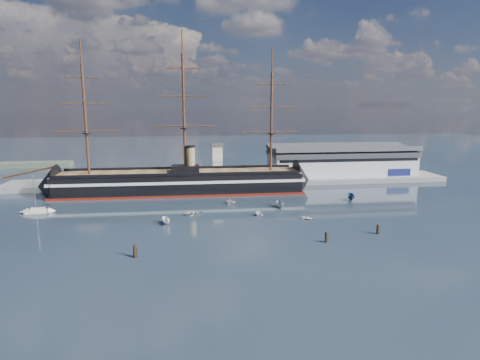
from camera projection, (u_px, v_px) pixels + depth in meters
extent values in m
plane|color=#192330|center=(216.00, 205.00, 130.52)|extent=(600.00, 600.00, 0.00)
cube|color=slate|center=(234.00, 183.00, 166.91)|extent=(180.00, 18.00, 2.00)
cube|color=#B7BABC|center=(341.00, 163.00, 175.89)|extent=(62.00, 20.00, 10.00)
cube|color=#3F4247|center=(341.00, 150.00, 174.86)|extent=(63.00, 21.00, 2.00)
cube|color=silver|center=(217.00, 163.00, 161.40)|extent=(4.00, 4.00, 14.00)
cube|color=#3F4247|center=(217.00, 144.00, 160.02)|extent=(5.00, 5.00, 1.00)
cube|color=black|center=(180.00, 182.00, 147.70)|extent=(88.24, 17.35, 7.00)
cube|color=silver|center=(180.00, 179.00, 147.47)|extent=(90.24, 17.62, 1.00)
cube|color=maroon|center=(180.00, 192.00, 148.37)|extent=(90.24, 17.58, 0.90)
cone|color=black|center=(47.00, 186.00, 141.57)|extent=(14.24, 15.89, 15.68)
cone|color=black|center=(302.00, 180.00, 153.93)|extent=(11.24, 15.85, 15.68)
cube|color=brown|center=(180.00, 173.00, 147.03)|extent=(88.22, 16.07, 0.40)
cube|color=black|center=(185.00, 169.00, 147.04)|extent=(10.09, 6.15, 2.50)
cylinder|color=#9A8254|center=(191.00, 159.00, 146.66)|extent=(3.20, 3.20, 9.00)
cylinder|color=#381E0F|center=(29.00, 172.00, 139.86)|extent=(17.76, 0.97, 4.43)
cylinder|color=#381E0F|center=(85.00, 120.00, 139.24)|extent=(0.90, 0.90, 38.00)
cylinder|color=#381E0F|center=(184.00, 114.00, 143.39)|extent=(0.90, 0.90, 42.00)
cylinder|color=#381E0F|center=(271.00, 122.00, 148.20)|extent=(0.90, 0.90, 36.00)
cube|color=beige|center=(38.00, 211.00, 120.51)|extent=(7.61, 2.94, 0.99)
cube|color=beige|center=(38.00, 209.00, 120.36)|extent=(4.10, 1.99, 0.79)
cylinder|color=#B2B2B7|center=(34.00, 192.00, 119.35)|extent=(0.16, 0.16, 10.88)
imported|color=white|center=(166.00, 224.00, 109.23)|extent=(6.21, 3.33, 2.36)
imported|color=silver|center=(194.00, 215.00, 118.99)|extent=(2.62, 3.59, 1.56)
imported|color=gray|center=(280.00, 208.00, 126.75)|extent=(6.55, 2.58, 2.59)
imported|color=beige|center=(230.00, 204.00, 131.42)|extent=(5.78, 6.61, 2.27)
imported|color=silver|center=(308.00, 219.00, 113.87)|extent=(2.53, 2.67, 1.23)
imported|color=navy|center=(351.00, 201.00, 136.27)|extent=(7.55, 4.62, 2.84)
imported|color=white|center=(258.00, 215.00, 118.05)|extent=(6.14, 4.34, 2.07)
cylinder|color=black|center=(135.00, 257.00, 85.53)|extent=(0.64, 0.64, 3.52)
cylinder|color=black|center=(326.00, 242.00, 94.83)|extent=(0.64, 0.64, 3.24)
cylinder|color=black|center=(377.00, 234.00, 101.00)|extent=(0.64, 0.64, 3.20)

